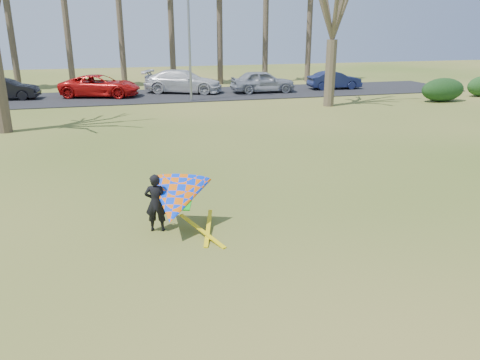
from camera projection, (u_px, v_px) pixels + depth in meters
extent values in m
plane|color=#2E5913|center=(263.00, 255.00, 10.29)|extent=(100.00, 100.00, 0.00)
cube|color=black|center=(157.00, 96.00, 33.20)|extent=(46.00, 7.00, 0.06)
cylinder|color=#4B3D2D|center=(10.00, 29.00, 34.85)|extent=(0.48, 0.48, 9.00)
cylinder|color=brown|center=(67.00, 25.00, 35.72)|extent=(0.48, 0.48, 9.70)
cylinder|color=brown|center=(120.00, 20.00, 36.59)|extent=(0.48, 0.48, 10.40)
cylinder|color=brown|center=(171.00, 29.00, 37.79)|extent=(0.48, 0.48, 9.00)
cylinder|color=#4E412E|center=(220.00, 25.00, 38.66)|extent=(0.48, 0.48, 9.70)
cylinder|color=#46392A|center=(266.00, 20.00, 39.53)|extent=(0.48, 0.48, 10.40)
cylinder|color=#453529|center=(309.00, 29.00, 40.73)|extent=(0.48, 0.48, 9.00)
cylinder|color=#4F412F|center=(330.00, 73.00, 28.62)|extent=(0.64, 0.64, 3.99)
cylinder|color=gray|center=(189.00, 38.00, 29.69)|extent=(0.16, 0.16, 8.00)
ellipsoid|color=#133312|center=(443.00, 90.00, 30.71)|extent=(3.07, 1.39, 1.53)
imported|color=black|center=(6.00, 89.00, 31.17)|extent=(4.32, 1.89, 1.38)
imported|color=red|center=(100.00, 86.00, 32.40)|extent=(5.87, 3.90, 1.50)
imported|color=silver|center=(183.00, 81.00, 34.30)|extent=(6.13, 4.31, 1.65)
imported|color=#979BA4|center=(263.00, 81.00, 34.47)|extent=(4.74, 1.99, 1.60)
imported|color=#171F46|center=(334.00, 80.00, 36.39)|extent=(4.16, 1.61, 1.35)
imported|color=black|center=(156.00, 203.00, 11.30)|extent=(0.59, 0.46, 1.45)
cone|color=#0539F8|center=(176.00, 200.00, 11.14)|extent=(2.13, 2.39, 2.02)
cube|color=#0CBF19|center=(181.00, 203.00, 11.12)|extent=(0.62, 0.60, 0.24)
cube|color=yellow|center=(202.00, 235.00, 11.22)|extent=(0.85, 1.66, 0.28)
cube|color=yellow|center=(208.00, 231.00, 11.45)|extent=(0.56, 1.76, 0.22)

